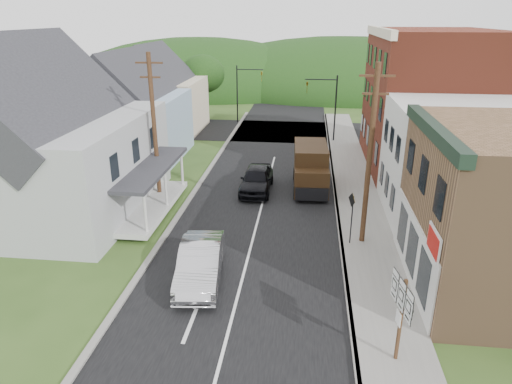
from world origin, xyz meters
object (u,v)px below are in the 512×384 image
(dark_sedan, at_px, (257,179))
(delivery_van, at_px, (311,168))
(warning_sign, at_px, (352,211))
(route_sign_cluster, at_px, (401,309))
(silver_sedan, at_px, (200,263))

(dark_sedan, bearing_deg, delivery_van, 12.16)
(warning_sign, bearing_deg, route_sign_cluster, -103.29)
(warning_sign, bearing_deg, delivery_van, 85.26)
(silver_sedan, height_order, route_sign_cluster, route_sign_cluster)
(silver_sedan, relative_size, dark_sedan, 1.04)
(delivery_van, bearing_deg, dark_sedan, -170.78)
(silver_sedan, relative_size, route_sign_cluster, 1.65)
(delivery_van, bearing_deg, warning_sign, -77.89)
(dark_sedan, relative_size, route_sign_cluster, 1.58)
(dark_sedan, xyz_separation_m, warning_sign, (5.54, -7.07, 1.06))
(delivery_van, distance_m, route_sign_cluster, 16.36)
(route_sign_cluster, bearing_deg, dark_sedan, 102.57)
(silver_sedan, height_order, warning_sign, warning_sign)
(dark_sedan, bearing_deg, route_sign_cluster, -66.88)
(dark_sedan, height_order, delivery_van, delivery_van)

